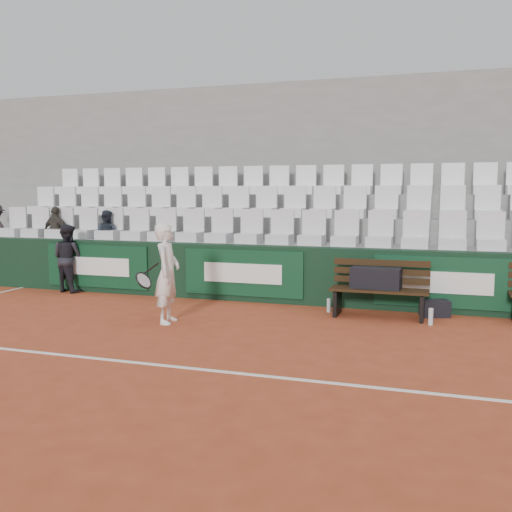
% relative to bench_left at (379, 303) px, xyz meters
% --- Properties ---
extents(ground, '(80.00, 80.00, 0.00)m').
position_rel_bench_left_xyz_m(ground, '(-2.23, -3.30, -0.23)').
color(ground, '#AC4526').
rests_on(ground, ground).
extents(court_baseline, '(18.00, 0.06, 0.01)m').
position_rel_bench_left_xyz_m(court_baseline, '(-2.23, -3.30, -0.22)').
color(court_baseline, white).
rests_on(court_baseline, ground).
extents(back_barrier, '(18.00, 0.34, 1.00)m').
position_rel_bench_left_xyz_m(back_barrier, '(-2.17, 0.69, 0.28)').
color(back_barrier, black).
rests_on(back_barrier, ground).
extents(grandstand_tier_front, '(18.00, 0.95, 1.00)m').
position_rel_bench_left_xyz_m(grandstand_tier_front, '(-2.23, 1.32, 0.28)').
color(grandstand_tier_front, gray).
rests_on(grandstand_tier_front, ground).
extents(grandstand_tier_mid, '(18.00, 0.95, 1.45)m').
position_rel_bench_left_xyz_m(grandstand_tier_mid, '(-2.23, 2.27, 0.50)').
color(grandstand_tier_mid, gray).
rests_on(grandstand_tier_mid, ground).
extents(grandstand_tier_back, '(18.00, 0.95, 1.90)m').
position_rel_bench_left_xyz_m(grandstand_tier_back, '(-2.23, 3.22, 0.72)').
color(grandstand_tier_back, gray).
rests_on(grandstand_tier_back, ground).
extents(grandstand_rear_wall, '(18.00, 0.30, 4.40)m').
position_rel_bench_left_xyz_m(grandstand_rear_wall, '(-2.23, 3.85, 1.98)').
color(grandstand_rear_wall, gray).
rests_on(grandstand_rear_wall, ground).
extents(seat_row_front, '(11.90, 0.44, 0.63)m').
position_rel_bench_left_xyz_m(seat_row_front, '(-2.23, 1.15, 1.09)').
color(seat_row_front, silver).
rests_on(seat_row_front, grandstand_tier_front).
extents(seat_row_mid, '(11.90, 0.44, 0.63)m').
position_rel_bench_left_xyz_m(seat_row_mid, '(-2.23, 2.10, 1.54)').
color(seat_row_mid, white).
rests_on(seat_row_mid, grandstand_tier_mid).
extents(seat_row_back, '(11.90, 0.44, 0.63)m').
position_rel_bench_left_xyz_m(seat_row_back, '(-2.23, 3.05, 1.99)').
color(seat_row_back, white).
rests_on(seat_row_back, grandstand_tier_back).
extents(bench_left, '(1.50, 0.56, 0.45)m').
position_rel_bench_left_xyz_m(bench_left, '(0.00, 0.00, 0.00)').
color(bench_left, black).
rests_on(bench_left, ground).
extents(sports_bag_left, '(0.78, 0.38, 0.33)m').
position_rel_bench_left_xyz_m(sports_bag_left, '(-0.06, 0.04, 0.39)').
color(sports_bag_left, black).
rests_on(sports_bag_left, bench_left).
extents(sports_bag_ground, '(0.49, 0.39, 0.26)m').
position_rel_bench_left_xyz_m(sports_bag_ground, '(0.83, 0.33, -0.09)').
color(sports_bag_ground, black).
rests_on(sports_bag_ground, ground).
extents(water_bottle_near, '(0.06, 0.06, 0.23)m').
position_rel_bench_left_xyz_m(water_bottle_near, '(-0.82, 0.14, -0.11)').
color(water_bottle_near, silver).
rests_on(water_bottle_near, ground).
extents(water_bottle_far, '(0.07, 0.07, 0.25)m').
position_rel_bench_left_xyz_m(water_bottle_far, '(0.78, -0.30, -0.10)').
color(water_bottle_far, silver).
rests_on(water_bottle_far, ground).
extents(tennis_player, '(0.72, 0.60, 1.50)m').
position_rel_bench_left_xyz_m(tennis_player, '(-2.96, -1.35, 0.52)').
color(tennis_player, white).
rests_on(tennis_player, ground).
extents(ball_kid, '(0.73, 0.62, 1.33)m').
position_rel_bench_left_xyz_m(ball_kid, '(-6.04, 0.46, 0.44)').
color(ball_kid, black).
rests_on(ball_kid, ground).
extents(spectator_b, '(0.66, 0.29, 1.10)m').
position_rel_bench_left_xyz_m(spectator_b, '(-6.85, 1.20, 1.33)').
color(spectator_b, '#36312B').
rests_on(spectator_b, grandstand_tier_front).
extents(spectator_c, '(0.52, 0.42, 1.03)m').
position_rel_bench_left_xyz_m(spectator_c, '(-5.63, 1.20, 1.29)').
color(spectator_c, '#202630').
rests_on(spectator_c, grandstand_tier_front).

